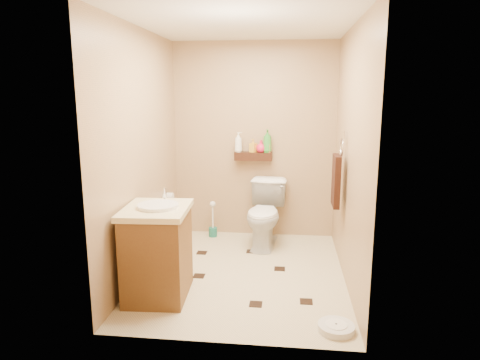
# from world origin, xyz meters

# --- Properties ---
(ground) EXTENTS (2.50, 2.50, 0.00)m
(ground) POSITION_xyz_m (0.00, 0.00, 0.00)
(ground) COLOR beige
(ground) RESTS_ON ground
(wall_back) EXTENTS (2.00, 0.04, 2.40)m
(wall_back) POSITION_xyz_m (0.00, 1.25, 1.20)
(wall_back) COLOR #A07E5B
(wall_back) RESTS_ON ground
(wall_front) EXTENTS (2.00, 0.04, 2.40)m
(wall_front) POSITION_xyz_m (0.00, -1.25, 1.20)
(wall_front) COLOR #A07E5B
(wall_front) RESTS_ON ground
(wall_left) EXTENTS (0.04, 2.50, 2.40)m
(wall_left) POSITION_xyz_m (-1.00, 0.00, 1.20)
(wall_left) COLOR #A07E5B
(wall_left) RESTS_ON ground
(wall_right) EXTENTS (0.04, 2.50, 2.40)m
(wall_right) POSITION_xyz_m (1.00, 0.00, 1.20)
(wall_right) COLOR #A07E5B
(wall_right) RESTS_ON ground
(ceiling) EXTENTS (2.00, 2.50, 0.02)m
(ceiling) POSITION_xyz_m (0.00, 0.00, 2.40)
(ceiling) COLOR silver
(ceiling) RESTS_ON wall_back
(wall_shelf) EXTENTS (0.46, 0.14, 0.10)m
(wall_shelf) POSITION_xyz_m (0.00, 1.17, 1.02)
(wall_shelf) COLOR #34190E
(wall_shelf) RESTS_ON wall_back
(floor_accents) EXTENTS (1.25, 1.35, 0.01)m
(floor_accents) POSITION_xyz_m (0.04, -0.02, 0.00)
(floor_accents) COLOR black
(floor_accents) RESTS_ON ground
(toilet) EXTENTS (0.50, 0.79, 0.77)m
(toilet) POSITION_xyz_m (0.17, 0.83, 0.38)
(toilet) COLOR white
(toilet) RESTS_ON ground
(vanity) EXTENTS (0.59, 0.70, 0.94)m
(vanity) POSITION_xyz_m (-0.70, -0.56, 0.42)
(vanity) COLOR brown
(vanity) RESTS_ON ground
(bathroom_scale) EXTENTS (0.34, 0.34, 0.06)m
(bathroom_scale) POSITION_xyz_m (0.82, -0.99, 0.03)
(bathroom_scale) COLOR silver
(bathroom_scale) RESTS_ON ground
(toilet_brush) EXTENTS (0.11, 0.11, 0.46)m
(toilet_brush) POSITION_xyz_m (-0.50, 1.07, 0.16)
(toilet_brush) COLOR #196456
(toilet_brush) RESTS_ON ground
(towel_ring) EXTENTS (0.12, 0.30, 0.76)m
(towel_ring) POSITION_xyz_m (0.91, 0.25, 0.95)
(towel_ring) COLOR silver
(towel_ring) RESTS_ON wall_right
(toilet_paper) EXTENTS (0.12, 0.11, 0.12)m
(toilet_paper) POSITION_xyz_m (-0.94, 0.65, 0.60)
(toilet_paper) COLOR silver
(toilet_paper) RESTS_ON wall_left
(bottle_a) EXTENTS (0.10, 0.10, 0.24)m
(bottle_a) POSITION_xyz_m (-0.19, 1.17, 1.19)
(bottle_a) COLOR white
(bottle_a) RESTS_ON wall_shelf
(bottle_b) EXTENTS (0.10, 0.10, 0.16)m
(bottle_b) POSITION_xyz_m (-0.00, 1.17, 1.15)
(bottle_b) COLOR gold
(bottle_b) RESTS_ON wall_shelf
(bottle_c) EXTENTS (0.16, 0.16, 0.15)m
(bottle_c) POSITION_xyz_m (0.09, 1.17, 1.15)
(bottle_c) COLOR #E21A48
(bottle_c) RESTS_ON wall_shelf
(bottle_d) EXTENTS (0.12, 0.12, 0.28)m
(bottle_d) POSITION_xyz_m (0.17, 1.17, 1.21)
(bottle_d) COLOR green
(bottle_d) RESTS_ON wall_shelf
(bottle_e) EXTENTS (0.08, 0.08, 0.15)m
(bottle_e) POSITION_xyz_m (0.18, 1.17, 1.15)
(bottle_e) COLOR #F07650
(bottle_e) RESTS_ON wall_shelf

